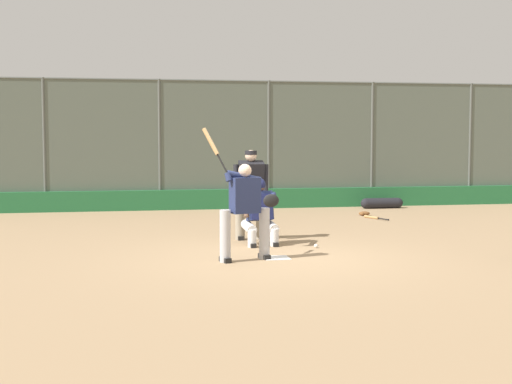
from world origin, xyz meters
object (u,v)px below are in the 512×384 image
object	(u,v)px
batter_at_plate	(244,208)
baseball_loose	(316,246)
fielding_glove_on_dirt	(364,213)
equipment_bag_dugout_side	(382,203)
umpire_home	(251,192)
spare_bat_near_backstop	(373,217)
catcher_behind_plate	(260,211)

from	to	relation	value
batter_at_plate	baseball_loose	bearing A→B (deg)	-160.56
fielding_glove_on_dirt	equipment_bag_dugout_side	size ratio (longest dim) A/B	0.24
fielding_glove_on_dirt	umpire_home	bearing A→B (deg)	45.58
spare_bat_near_backstop	catcher_behind_plate	bearing A→B (deg)	116.12
equipment_bag_dugout_side	umpire_home	bearing A→B (deg)	48.66
baseball_loose	equipment_bag_dugout_side	bearing A→B (deg)	-119.43
catcher_behind_plate	baseball_loose	xyz separation A→B (m)	(-0.95, 0.50, -0.62)
baseball_loose	umpire_home	bearing A→B (deg)	-51.24
catcher_behind_plate	fielding_glove_on_dirt	world-z (taller)	catcher_behind_plate
batter_at_plate	umpire_home	distance (m)	2.38
catcher_behind_plate	umpire_home	distance (m)	0.81
equipment_bag_dugout_side	catcher_behind_plate	bearing A→B (deg)	52.61
baseball_loose	equipment_bag_dugout_side	xyz separation A→B (m)	(-3.76, -6.66, 0.11)
catcher_behind_plate	umpire_home	bearing A→B (deg)	-91.81
catcher_behind_plate	equipment_bag_dugout_side	bearing A→B (deg)	-133.48
spare_bat_near_backstop	baseball_loose	xyz separation A→B (m)	(2.63, 4.24, 0.00)
fielding_glove_on_dirt	batter_at_plate	bearing A→B (deg)	55.43
umpire_home	spare_bat_near_backstop	bearing A→B (deg)	-139.83
spare_bat_near_backstop	fielding_glove_on_dirt	xyz separation A→B (m)	(-0.01, -0.73, 0.02)
catcher_behind_plate	umpire_home	xyz separation A→B (m)	(0.06, -0.75, 0.30)
fielding_glove_on_dirt	catcher_behind_plate	bearing A→B (deg)	51.20
batter_at_plate	equipment_bag_dugout_side	size ratio (longest dim) A/B	1.76
umpire_home	baseball_loose	distance (m)	1.85
batter_at_plate	baseball_loose	world-z (taller)	batter_at_plate
batter_at_plate	equipment_bag_dugout_side	world-z (taller)	batter_at_plate
umpire_home	spare_bat_near_backstop	distance (m)	4.80
umpire_home	equipment_bag_dugout_side	bearing A→B (deg)	-130.61
batter_at_plate	fielding_glove_on_dirt	world-z (taller)	batter_at_plate
catcher_behind_plate	equipment_bag_dugout_side	xyz separation A→B (m)	(-4.70, -6.15, -0.51)
catcher_behind_plate	fielding_glove_on_dirt	xyz separation A→B (m)	(-3.59, -4.47, -0.61)
spare_bat_near_backstop	fielding_glove_on_dirt	size ratio (longest dim) A/B	2.91
catcher_behind_plate	spare_bat_near_backstop	xyz separation A→B (m)	(-3.58, -3.74, -0.63)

